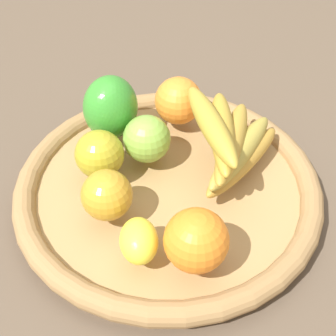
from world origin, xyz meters
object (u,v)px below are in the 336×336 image
orange_1 (178,101)px  orange_0 (196,240)px  lemon_0 (139,241)px  apple_1 (147,139)px  banana_bunch (230,142)px  apple_2 (107,195)px  apple_0 (99,154)px  bell_pepper (111,107)px

orange_1 → orange_0: size_ratio=0.96×
lemon_0 → apple_1: apple_1 is taller
lemon_0 → banana_bunch: (0.11, -0.15, 0.02)m
banana_bunch → apple_2: 0.18m
apple_2 → apple_0: (0.08, -0.01, 0.00)m
banana_bunch → orange_0: 0.17m
apple_1 → orange_1: bearing=-44.4°
apple_2 → orange_0: 0.13m
banana_bunch → apple_2: (-0.04, 0.18, -0.01)m
apple_0 → orange_0: bearing=-156.5°
apple_2 → bell_pepper: (0.15, -0.04, 0.02)m
apple_1 → apple_0: bearing=100.5°
bell_pepper → orange_0: size_ratio=1.28×
apple_2 → orange_0: (-0.10, -0.08, 0.01)m
orange_1 → orange_0: 0.27m
orange_1 → bell_pepper: bell_pepper is taller
apple_1 → apple_2: (-0.09, 0.07, -0.00)m
orange_0 → apple_1: bearing=2.3°
banana_bunch → apple_2: size_ratio=2.69×
apple_2 → bell_pepper: 0.16m
lemon_0 → banana_bunch: banana_bunch is taller
banana_bunch → apple_2: banana_bunch is taller
bell_pepper → orange_0: (-0.26, -0.04, -0.01)m
orange_1 → bell_pepper: (-0.00, 0.10, 0.01)m
orange_0 → apple_0: bearing=23.5°
lemon_0 → orange_0: bearing=-116.0°
orange_1 → apple_2: bearing=137.9°
orange_1 → apple_1: bearing=135.6°
orange_1 → orange_0: (-0.26, 0.06, 0.00)m
apple_1 → bell_pepper: (0.07, 0.04, 0.01)m
apple_2 → apple_1: bearing=-40.2°
lemon_0 → apple_0: apple_0 is taller
lemon_0 → bell_pepper: (0.23, -0.02, 0.03)m
lemon_0 → banana_bunch: bearing=-54.6°
bell_pepper → apple_0: (-0.08, 0.03, -0.01)m
apple_1 → apple_2: bearing=139.8°
orange_1 → apple_2: orange_1 is taller
orange_1 → apple_1: (-0.07, 0.07, -0.00)m
apple_2 → banana_bunch: bearing=-78.1°
apple_2 → orange_0: bearing=-141.1°
apple_1 → banana_bunch: (-0.05, -0.10, 0.01)m
banana_bunch → apple_0: 0.18m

